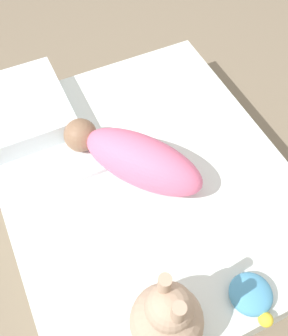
{
  "coord_description": "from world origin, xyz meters",
  "views": [
    {
      "loc": [
        0.68,
        -0.33,
        1.39
      ],
      "look_at": [
        -0.0,
        -0.0,
        0.26
      ],
      "focal_mm": 42.0,
      "sensor_mm": 36.0,
      "label": 1
    }
  ],
  "objects_px": {
    "swaddled_baby": "(135,158)",
    "pillow": "(16,111)",
    "turtle_plush": "(252,296)",
    "bunny_plush": "(167,318)"
  },
  "relations": [
    {
      "from": "swaddled_baby",
      "to": "pillow",
      "type": "distance_m",
      "value": 0.53
    },
    {
      "from": "swaddled_baby",
      "to": "turtle_plush",
      "type": "relative_size",
      "value": 3.01
    },
    {
      "from": "pillow",
      "to": "turtle_plush",
      "type": "xyz_separation_m",
      "value": [
        0.98,
        0.43,
        -0.02
      ]
    },
    {
      "from": "swaddled_baby",
      "to": "turtle_plush",
      "type": "height_order",
      "value": "swaddled_baby"
    },
    {
      "from": "bunny_plush",
      "to": "turtle_plush",
      "type": "relative_size",
      "value": 2.12
    },
    {
      "from": "swaddled_baby",
      "to": "turtle_plush",
      "type": "xyz_separation_m",
      "value": [
        0.55,
        0.12,
        -0.06
      ]
    },
    {
      "from": "pillow",
      "to": "bunny_plush",
      "type": "height_order",
      "value": "bunny_plush"
    },
    {
      "from": "bunny_plush",
      "to": "turtle_plush",
      "type": "height_order",
      "value": "bunny_plush"
    },
    {
      "from": "bunny_plush",
      "to": "turtle_plush",
      "type": "distance_m",
      "value": 0.28
    },
    {
      "from": "bunny_plush",
      "to": "swaddled_baby",
      "type": "bearing_deg",
      "value": 164.48
    }
  ]
}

